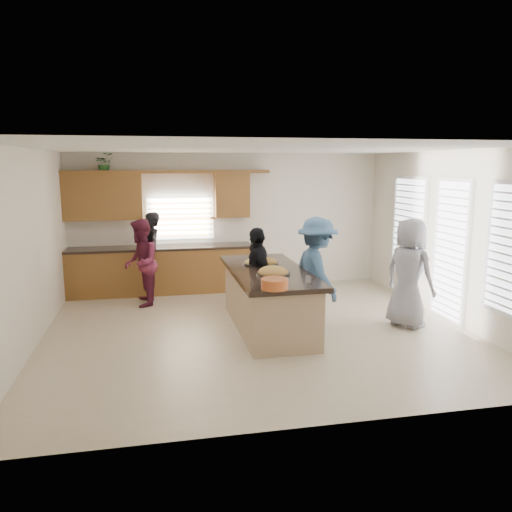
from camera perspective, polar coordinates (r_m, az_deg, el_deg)
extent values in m
plane|color=beige|center=(7.95, 0.13, -8.45)|extent=(6.50, 6.50, 0.00)
cube|color=silver|center=(10.54, -3.18, 4.02)|extent=(6.50, 0.02, 2.80)
cube|color=silver|center=(4.77, 7.49, -3.85)|extent=(6.50, 0.02, 2.80)
cube|color=silver|center=(7.65, -24.43, 0.69)|extent=(0.02, 6.00, 2.80)
cube|color=silver|center=(8.86, 21.21, 2.12)|extent=(0.02, 6.00, 2.80)
cube|color=white|center=(7.53, 0.14, 12.17)|extent=(6.50, 6.00, 0.02)
cube|color=brown|center=(10.28, -10.76, -1.68)|extent=(3.65, 0.62, 0.90)
cube|color=black|center=(10.19, -10.85, 0.93)|extent=(3.70, 0.65, 0.05)
cube|color=brown|center=(10.25, -17.11, 6.49)|extent=(1.50, 0.36, 0.90)
cube|color=brown|center=(10.33, -2.79, 6.95)|extent=(0.70, 0.36, 0.90)
cube|color=brown|center=(10.19, -10.01, 9.47)|extent=(4.05, 0.40, 0.06)
cube|color=olive|center=(10.40, -8.63, 4.25)|extent=(1.35, 0.08, 0.85)
cube|color=white|center=(9.95, 17.05, 3.34)|extent=(0.06, 1.10, 1.75)
cube|color=white|center=(8.79, 21.30, 0.57)|extent=(0.06, 0.85, 2.25)
cube|color=tan|center=(7.93, 1.41, -5.16)|extent=(1.02, 2.51, 0.88)
cube|color=black|center=(7.82, 1.43, -1.81)|extent=(1.17, 2.71, 0.07)
cube|color=black|center=(8.05, 1.40, -7.91)|extent=(0.93, 2.43, 0.08)
cylinder|color=black|center=(7.46, 1.97, -2.03)|extent=(0.50, 0.50, 0.02)
ellipsoid|color=#B48038|center=(7.46, 1.97, -1.90)|extent=(0.45, 0.45, 0.20)
cylinder|color=black|center=(8.23, 1.24, -0.84)|extent=(0.40, 0.40, 0.02)
ellipsoid|color=#B48038|center=(8.23, 1.24, -0.72)|extent=(0.36, 0.36, 0.16)
cylinder|color=black|center=(8.19, -0.26, -0.90)|extent=(0.34, 0.34, 0.02)
ellipsoid|color=tan|center=(8.19, -0.27, -0.78)|extent=(0.31, 0.31, 0.14)
cylinder|color=#C85924|center=(6.58, 2.14, -3.19)|extent=(0.36, 0.36, 0.14)
cylinder|color=beige|center=(6.57, 2.14, -2.77)|extent=(0.29, 0.29, 0.04)
cylinder|color=white|center=(7.00, 5.99, -2.64)|extent=(0.07, 0.07, 0.09)
cylinder|color=#C091D3|center=(8.71, 0.22, -0.14)|extent=(0.25, 0.25, 0.05)
cylinder|color=silver|center=(9.00, -0.22, 0.49)|extent=(0.11, 0.11, 0.14)
imported|color=#2F6A2A|center=(10.23, -16.92, 10.12)|extent=(0.40, 0.37, 0.39)
imported|color=black|center=(10.12, -11.84, 0.26)|extent=(0.47, 0.65, 1.65)
imported|color=maroon|center=(9.34, -13.01, -0.76)|extent=(0.62, 0.79, 1.61)
imported|color=black|center=(8.16, 0.12, -2.21)|extent=(0.46, 0.95, 1.57)
imported|color=#395B7E|center=(7.93, 6.95, -1.93)|extent=(0.78, 1.21, 1.77)
imported|color=gray|center=(8.27, 17.10, -1.87)|extent=(0.88, 1.01, 1.75)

